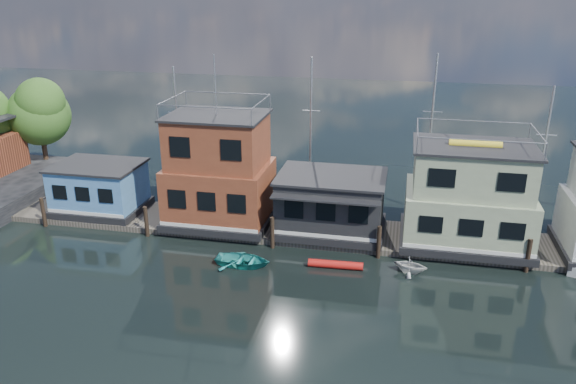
% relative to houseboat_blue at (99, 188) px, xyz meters
% --- Properties ---
extents(ground, '(160.00, 160.00, 0.00)m').
position_rel_houseboat_blue_xyz_m(ground, '(18.00, -12.00, -2.21)').
color(ground, black).
rests_on(ground, ground).
extents(dock, '(48.00, 5.00, 0.40)m').
position_rel_houseboat_blue_xyz_m(dock, '(18.00, 0.00, -2.01)').
color(dock, '#595147').
rests_on(dock, ground).
extents(houseboat_blue, '(6.40, 4.90, 3.66)m').
position_rel_houseboat_blue_xyz_m(houseboat_blue, '(0.00, 0.00, 0.00)').
color(houseboat_blue, black).
rests_on(houseboat_blue, dock).
extents(houseboat_red, '(7.40, 5.90, 11.86)m').
position_rel_houseboat_blue_xyz_m(houseboat_red, '(9.50, 0.00, 1.90)').
color(houseboat_red, black).
rests_on(houseboat_red, dock).
extents(houseboat_dark, '(7.40, 6.10, 4.06)m').
position_rel_houseboat_blue_xyz_m(houseboat_dark, '(17.50, -0.02, 0.21)').
color(houseboat_dark, black).
rests_on(houseboat_dark, dock).
extents(houseboat_green, '(8.40, 5.90, 7.03)m').
position_rel_houseboat_blue_xyz_m(houseboat_green, '(26.50, 0.00, 1.34)').
color(houseboat_green, black).
rests_on(houseboat_green, dock).
extents(pilings, '(42.28, 0.28, 2.20)m').
position_rel_houseboat_blue_xyz_m(pilings, '(17.67, -2.80, -1.11)').
color(pilings, '#2D2116').
rests_on(pilings, ground).
extents(background_masts, '(36.40, 0.16, 12.00)m').
position_rel_houseboat_blue_xyz_m(background_masts, '(22.76, 6.00, 3.35)').
color(background_masts, silver).
rests_on(background_masts, ground).
extents(dinghy_teal, '(3.52, 2.55, 0.72)m').
position_rel_houseboat_blue_xyz_m(dinghy_teal, '(12.77, -5.62, -1.85)').
color(dinghy_teal, teal).
rests_on(dinghy_teal, ground).
extents(red_kayak, '(3.42, 0.64, 0.50)m').
position_rel_houseboat_blue_xyz_m(red_kayak, '(18.50, -4.77, -1.96)').
color(red_kayak, red).
rests_on(red_kayak, ground).
extents(dinghy_white, '(2.37, 2.16, 1.07)m').
position_rel_houseboat_blue_xyz_m(dinghy_white, '(23.04, -4.39, -1.67)').
color(dinghy_white, silver).
rests_on(dinghy_white, ground).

